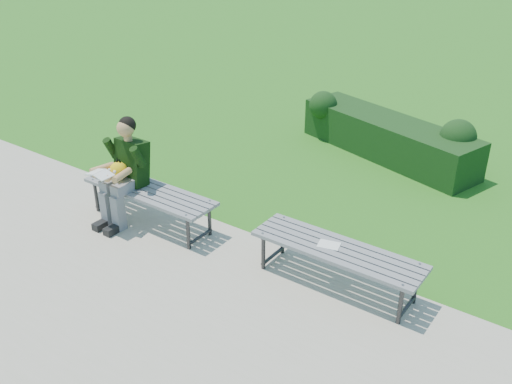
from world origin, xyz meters
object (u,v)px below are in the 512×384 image
Objects in this scene: bench_right at (337,253)px; paper_sheet at (329,245)px; bench_left at (149,194)px; hedge at (389,135)px; seated_boy at (124,168)px.

paper_sheet is at bearing -180.00° from bench_right.
bench_left is 2.39m from paper_sheet.
bench_left is at bearing -176.00° from bench_right.
hedge is 4.20m from seated_boy.
bench_right reaches higher than paper_sheet.
seated_boy reaches higher than bench_right.
hedge is at bearing 67.70° from bench_left.
hedge is 1.72× the size of bench_left.
seated_boy is at bearing -115.63° from hedge.
paper_sheet is (2.68, 0.26, -0.24)m from seated_boy.
hedge is 3.64m from bench_right.
paper_sheet is (0.87, -3.51, 0.13)m from hedge.
bench_left and bench_right have the same top height.
seated_boy is (-1.81, -3.78, 0.37)m from hedge.
hedge reaches higher than bench_right.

